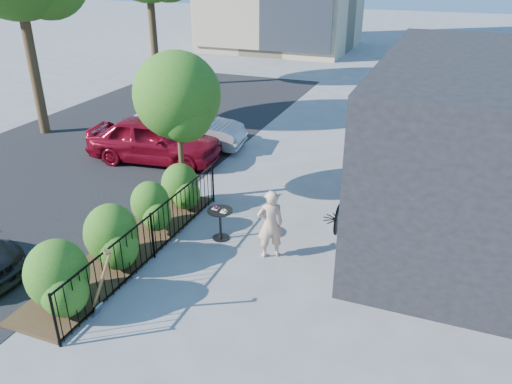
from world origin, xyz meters
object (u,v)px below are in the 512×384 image
at_px(cafe_table, 220,219).
at_px(car_silver, 186,128).
at_px(patio_tree, 179,101).
at_px(woman, 270,224).
at_px(shovel, 101,287).
at_px(car_red, 154,140).

height_order(cafe_table, car_silver, car_silver).
relative_size(patio_tree, cafe_table, 4.94).
xyz_separation_m(cafe_table, woman, (1.34, -0.29, 0.28)).
relative_size(shovel, car_red, 0.36).
relative_size(patio_tree, car_silver, 0.97).
bearing_deg(shovel, car_silver, 109.14).
distance_m(patio_tree, car_silver, 4.82).
bearing_deg(patio_tree, car_red, 135.75).
distance_m(patio_tree, car_red, 3.81).
distance_m(patio_tree, cafe_table, 3.21).
height_order(woman, car_silver, woman).
xyz_separation_m(cafe_table, shovel, (-0.78, -3.36, 0.16)).
bearing_deg(shovel, woman, 55.52).
height_order(car_red, car_silver, car_red).
xyz_separation_m(patio_tree, cafe_table, (1.75, -1.47, -2.25)).
distance_m(woman, car_silver, 7.59).
relative_size(cafe_table, car_red, 0.19).
bearing_deg(woman, shovel, 23.31).
bearing_deg(woman, car_red, -68.84).
xyz_separation_m(patio_tree, woman, (3.09, -1.76, -1.97)).
bearing_deg(car_silver, cafe_table, -152.44).
bearing_deg(cafe_table, patio_tree, 139.91).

